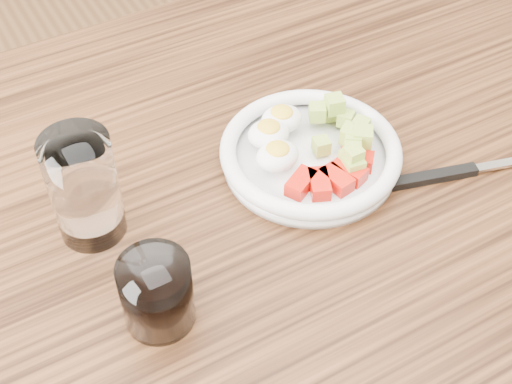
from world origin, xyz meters
TOP-DOWN VIEW (x-y plane):
  - dining_table at (0.00, 0.00)m, footprint 1.50×0.90m
  - bowl at (0.08, 0.05)m, footprint 0.22×0.22m
  - fork at (0.23, -0.06)m, footprint 0.22×0.08m
  - water_glass at (-0.18, 0.07)m, footprint 0.07×0.07m
  - coffee_glass at (-0.16, -0.07)m, footprint 0.07×0.07m

SIDE VIEW (x-z plane):
  - dining_table at x=0.00m, z-range 0.28..1.05m
  - fork at x=0.23m, z-range 0.77..0.78m
  - bowl at x=0.08m, z-range 0.76..0.82m
  - coffee_glass at x=-0.16m, z-range 0.77..0.85m
  - water_glass at x=-0.18m, z-range 0.77..0.90m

